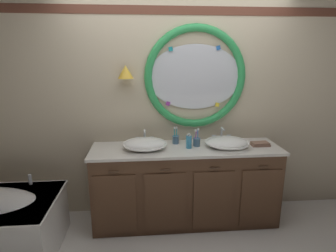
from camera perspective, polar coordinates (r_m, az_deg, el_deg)
name	(u,v)px	position (r m, az deg, el deg)	size (l,w,h in m)	color
ground_plane	(181,233)	(3.23, 2.72, -20.98)	(14.00, 14.00, 0.00)	silver
back_wall_assembly	(177,102)	(3.26, 1.91, 4.89)	(6.40, 0.26, 2.60)	beige
vanity_counter	(185,184)	(3.25, 3.56, -11.72)	(2.07, 0.60, 0.88)	brown
sink_basin_left	(145,144)	(3.00, -4.72, -3.66)	(0.47, 0.47, 0.12)	white
sink_basin_right	(227,142)	(3.14, 11.91, -3.29)	(0.48, 0.48, 0.10)	white
faucet_set_left	(145,138)	(3.21, -4.76, -2.39)	(0.21, 0.13, 0.16)	silver
faucet_set_right	(222,136)	(3.34, 10.82, -1.91)	(0.23, 0.12, 0.17)	silver
toothbrush_holder_left	(176,139)	(3.18, 1.56, -2.67)	(0.08, 0.08, 0.20)	slate
toothbrush_holder_right	(197,141)	(3.12, 5.82, -3.15)	(0.08, 0.08, 0.20)	slate
soap_dispenser	(189,142)	(3.03, 4.27, -3.17)	(0.06, 0.07, 0.17)	#388EBC
folded_hand_towel	(260,144)	(3.29, 18.21, -3.48)	(0.20, 0.12, 0.04)	#936B56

